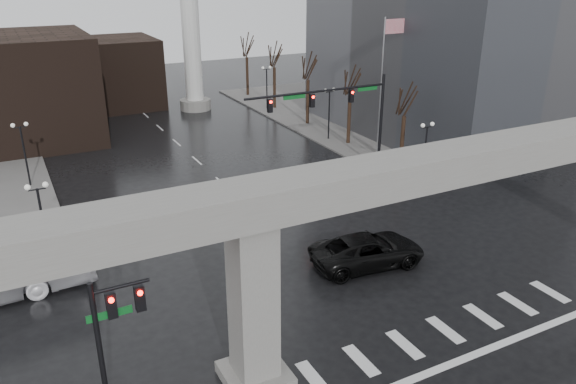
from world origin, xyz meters
name	(u,v)px	position (x,y,z in m)	size (l,w,h in m)	color
ground	(391,333)	(0.00, 0.00, 0.00)	(160.00, 160.00, 0.00)	black
sidewalk_ne	(383,108)	(26.00, 36.00, 0.07)	(28.00, 36.00, 0.15)	#63605F
elevated_guideway	(426,192)	(1.26, 0.00, 6.88)	(48.00, 2.60, 8.70)	gray
building_far_left	(4,90)	(-14.00, 42.00, 5.00)	(16.00, 14.00, 10.00)	black
building_far_mid	(113,73)	(-2.00, 52.00, 4.00)	(10.00, 10.00, 8.00)	black
signal_mast_arm	(342,106)	(8.99, 18.80, 5.83)	(12.12, 0.43, 8.00)	black
signal_left_pole	(113,326)	(-12.25, 0.50, 4.07)	(2.30, 0.30, 6.00)	black
flagpole_assembly	(385,71)	(15.29, 22.00, 7.53)	(2.06, 0.12, 12.00)	silver
lamp_right_0	(426,144)	(13.50, 14.00, 3.47)	(1.22, 0.32, 5.11)	black
lamp_right_1	(329,105)	(13.50, 28.00, 3.47)	(1.22, 0.32, 5.11)	black
lamp_right_2	(267,80)	(13.50, 42.00, 3.47)	(1.22, 0.32, 5.11)	black
lamp_left_0	(41,211)	(-13.50, 14.00, 3.47)	(1.22, 0.32, 5.11)	black
lamp_left_1	(23,144)	(-13.50, 28.00, 3.47)	(1.22, 0.32, 5.11)	black
lamp_left_2	(13,105)	(-13.50, 42.00, 3.47)	(1.22, 0.32, 5.11)	black
tree_right_0	(403,137)	(14.53, 18.02, 2.79)	(1.09, 1.58, 7.50)	black
tree_right_1	(349,115)	(14.53, 26.02, 2.85)	(1.09, 1.61, 7.67)	black
tree_right_2	(308,98)	(14.53, 34.02, 2.91)	(1.10, 1.63, 7.85)	black
tree_right_3	(275,84)	(14.53, 42.02, 2.98)	(1.11, 1.66, 8.02)	black
tree_right_4	(247,72)	(14.53, 50.02, 3.04)	(1.12, 1.69, 8.19)	black
pickup_truck	(368,250)	(2.68, 5.85, 0.91)	(3.04, 6.58, 1.83)	black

